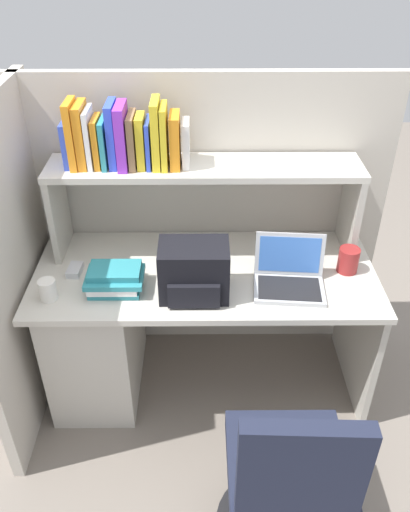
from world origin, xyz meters
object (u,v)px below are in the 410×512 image
object	(u,v)px
computer_mouse	(75,270)
office_chair	(287,488)
laptop	(289,276)
snack_canister	(348,261)
backpack	(194,272)
paper_cup	(48,290)

from	to	relation	value
computer_mouse	office_chair	size ratio (longest dim) A/B	0.11
laptop	office_chair	bearing A→B (deg)	-95.93
snack_canister	office_chair	size ratio (longest dim) A/B	0.13
office_chair	snack_canister	bearing A→B (deg)	-110.57
laptop	office_chair	distance (m)	0.88
laptop	computer_mouse	distance (m)	0.99
computer_mouse	office_chair	bearing A→B (deg)	-40.33
snack_canister	office_chair	bearing A→B (deg)	-112.71
backpack	office_chair	bearing A→B (deg)	-64.61
snack_canister	office_chair	distance (m)	1.04
office_chair	backpack	bearing A→B (deg)	-62.47
paper_cup	computer_mouse	bearing A→B (deg)	68.52
snack_canister	office_chair	xyz separation A→B (m)	(-0.37, -0.89, -0.40)
snack_canister	laptop	bearing A→B (deg)	-160.09
laptop	snack_canister	world-z (taller)	laptop
snack_canister	backpack	bearing A→B (deg)	-167.15
paper_cup	snack_canister	xyz separation A→B (m)	(1.35, 0.19, 0.01)
laptop	office_chair	size ratio (longest dim) A/B	0.36
computer_mouse	office_chair	distance (m)	1.31
backpack	computer_mouse	size ratio (longest dim) A/B	2.88
backpack	snack_canister	world-z (taller)	backpack
backpack	paper_cup	distance (m)	0.64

